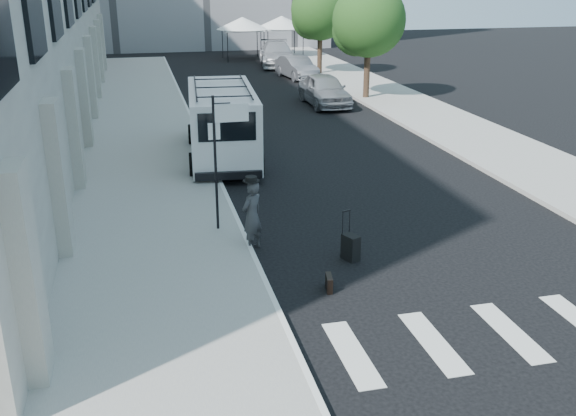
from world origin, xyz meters
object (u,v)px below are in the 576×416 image
businessman (252,216)px  cargo_van (222,123)px  briefcase (329,283)px  parked_car_a (324,90)px  parked_car_b (297,67)px  parked_car_c (277,54)px  suitcase (351,247)px

businessman → cargo_van: (0.44, 8.42, 0.44)m
businessman → briefcase: (1.21, -2.54, -0.72)m
parked_car_a → parked_car_b: (0.76, 8.77, -0.09)m
businessman → parked_car_c: size_ratio=0.30×
cargo_van → parked_car_a: size_ratio=1.51×
briefcase → parked_car_c: 35.00m
cargo_van → parked_car_b: (7.22, 17.43, -0.62)m
briefcase → parked_car_c: (6.48, 34.39, 0.68)m
suitcase → parked_car_a: parked_car_a is taller
briefcase → businessman: bearing=125.8°
parked_car_a → parked_car_c: size_ratio=0.80×
parked_car_b → suitcase: bearing=-109.4°
suitcase → parked_car_a: bearing=53.2°
cargo_van → parked_car_b: cargo_van is taller
parked_car_a → parked_car_c: parked_car_c is taller
cargo_van → parked_car_c: size_ratio=1.21×
cargo_van → briefcase: bearing=-81.2°
briefcase → parked_car_b: 29.11m
parked_car_b → businessman: bearing=-114.4°
suitcase → parked_car_b: bearing=56.2°
cargo_van → parked_car_b: 18.87m
parked_car_a → parked_car_b: parked_car_a is taller
briefcase → parked_car_b: parked_car_b is taller
cargo_van → parked_car_c: 24.53m
suitcase → parked_car_c: bearing=58.2°
briefcase → parked_car_a: parked_car_a is taller
briefcase → parked_car_b: size_ratio=0.10×
parked_car_a → briefcase: bearing=-106.4°
briefcase → suitcase: bearing=65.8°
briefcase → suitcase: suitcase is taller
parked_car_b → parked_car_c: (0.03, 6.00, 0.14)m
cargo_van → parked_car_a: bearing=58.0°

